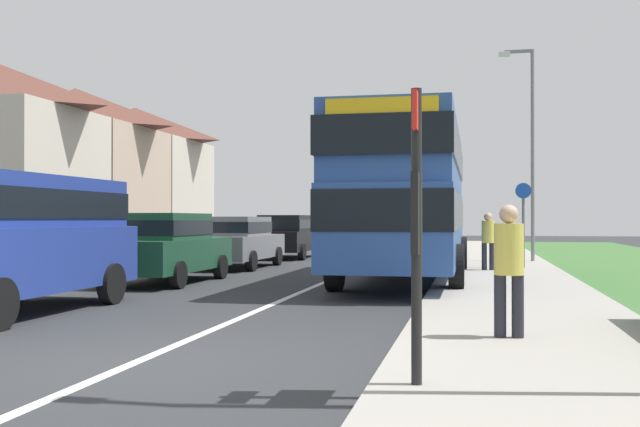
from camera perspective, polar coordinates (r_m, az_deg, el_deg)
name	(u,v)px	position (r m, az deg, el deg)	size (l,w,h in m)	color
ground_plane	(132,364)	(8.07, -14.24, -11.15)	(120.00, 120.00, 0.00)	#2D3033
lane_marking_centre	(305,290)	(15.59, -1.16, -5.93)	(0.14, 60.00, 0.01)	silver
pavement_near_side	(518,303)	(13.22, 14.95, -6.67)	(3.20, 68.00, 0.12)	#9E998E
double_decker_bus	(407,192)	(18.02, 6.68, 1.62)	(2.80, 10.09, 3.70)	#284C93
parked_van_blue	(7,231)	(12.68, -22.90, -1.28)	(2.11, 5.15, 2.19)	navy
parked_car_dark_green	(163,245)	(17.71, -11.94, -2.36)	(1.99, 4.38, 1.63)	#19472D
parked_car_grey	(237,240)	(22.75, -6.40, -2.00)	(1.93, 4.57, 1.57)	slate
parked_car_black	(287,234)	(28.28, -2.53, -1.62)	(1.97, 4.50, 1.64)	black
pedestrian_at_stop	(509,264)	(8.95, 14.32, -3.79)	(0.34, 0.34, 1.67)	#23232D
pedestrian_walking_away	(488,238)	(20.54, 12.80, -1.87)	(0.34, 0.34, 1.67)	#23232D
bus_stop_sign	(417,215)	(6.27, 7.44, -0.09)	(0.09, 0.52, 2.60)	black
cycle_route_sign	(523,221)	(21.71, 15.37, -0.60)	(0.44, 0.08, 2.52)	slate
street_lamp_mid	(529,140)	(25.44, 15.79, 5.44)	(1.14, 0.20, 7.08)	slate
house_terrace_far_side	(75,171)	(32.81, -18.33, 3.10)	(6.30, 16.65, 7.00)	beige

